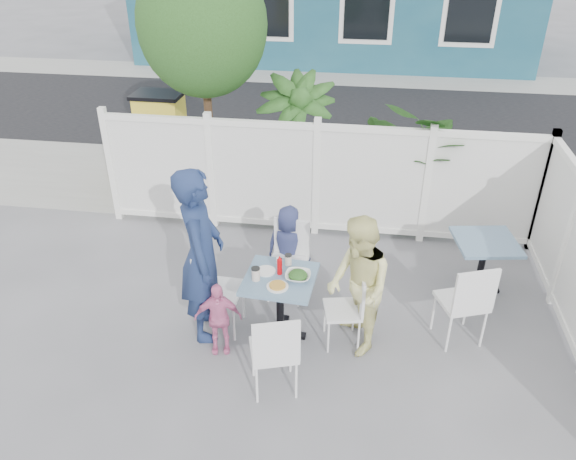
# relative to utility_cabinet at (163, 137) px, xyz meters

# --- Properties ---
(ground) EXTENTS (80.00, 80.00, 0.00)m
(ground) POSITION_rel_utility_cabinet_xyz_m (2.63, -4.00, -0.68)
(ground) COLOR slate
(near_sidewalk) EXTENTS (24.00, 2.60, 0.01)m
(near_sidewalk) POSITION_rel_utility_cabinet_xyz_m (2.63, -0.20, -0.67)
(near_sidewalk) COLOR gray
(near_sidewalk) RESTS_ON ground
(street) EXTENTS (24.00, 5.00, 0.01)m
(street) POSITION_rel_utility_cabinet_xyz_m (2.63, 3.50, -0.67)
(street) COLOR black
(street) RESTS_ON ground
(far_sidewalk) EXTENTS (24.00, 1.60, 0.01)m
(far_sidewalk) POSITION_rel_utility_cabinet_xyz_m (2.63, 6.60, -0.67)
(far_sidewalk) COLOR gray
(far_sidewalk) RESTS_ON ground
(fence_back) EXTENTS (5.86, 0.08, 1.60)m
(fence_back) POSITION_rel_utility_cabinet_xyz_m (2.73, -1.60, 0.11)
(fence_back) COLOR white
(fence_back) RESTS_ON ground
(tree) EXTENTS (1.80, 1.62, 3.59)m
(tree) POSITION_rel_utility_cabinet_xyz_m (1.03, -0.70, 1.92)
(tree) COLOR #382316
(tree) RESTS_ON ground
(utility_cabinet) EXTENTS (0.73, 0.53, 1.35)m
(utility_cabinet) POSITION_rel_utility_cabinet_xyz_m (0.00, 0.00, 0.00)
(utility_cabinet) COLOR yellow
(utility_cabinet) RESTS_ON ground
(potted_shrub_a) EXTENTS (1.18, 1.18, 2.02)m
(potted_shrub_a) POSITION_rel_utility_cabinet_xyz_m (2.34, -0.90, 0.33)
(potted_shrub_a) COLOR #234719
(potted_shrub_a) RESTS_ON ground
(potted_shrub_b) EXTENTS (2.16, 2.17, 1.82)m
(potted_shrub_b) POSITION_rel_utility_cabinet_xyz_m (4.16, -1.00, 0.24)
(potted_shrub_b) COLOR #234719
(potted_shrub_b) RESTS_ON ground
(main_table) EXTENTS (0.76, 0.76, 0.75)m
(main_table) POSITION_rel_utility_cabinet_xyz_m (2.59, -3.82, -0.09)
(main_table) COLOR #405B83
(main_table) RESTS_ON ground
(spare_table) EXTENTS (0.78, 0.78, 0.72)m
(spare_table) POSITION_rel_utility_cabinet_xyz_m (4.79, -2.72, -0.12)
(spare_table) COLOR #405B83
(spare_table) RESTS_ON ground
(chair_left) EXTENTS (0.46, 0.47, 0.99)m
(chair_left) POSITION_rel_utility_cabinet_xyz_m (1.86, -3.78, -0.10)
(chair_left) COLOR white
(chair_left) RESTS_ON ground
(chair_right) EXTENTS (0.44, 0.45, 0.85)m
(chair_right) POSITION_rel_utility_cabinet_xyz_m (3.31, -3.82, -0.18)
(chair_right) COLOR white
(chair_right) RESTS_ON ground
(chair_back) EXTENTS (0.47, 0.46, 0.93)m
(chair_back) POSITION_rel_utility_cabinet_xyz_m (2.57, -3.05, -0.13)
(chair_back) COLOR white
(chair_back) RESTS_ON ground
(chair_near) EXTENTS (0.53, 0.52, 0.94)m
(chair_near) POSITION_rel_utility_cabinet_xyz_m (2.67, -4.65, -0.13)
(chair_near) COLOR white
(chair_near) RESTS_ON ground
(chair_spare) EXTENTS (0.57, 0.56, 0.99)m
(chair_spare) POSITION_rel_utility_cabinet_xyz_m (4.48, -3.68, -0.10)
(chair_spare) COLOR white
(chair_spare) RESTS_ON ground
(man) EXTENTS (0.59, 0.77, 1.91)m
(man) POSITION_rel_utility_cabinet_xyz_m (1.79, -3.85, 0.28)
(man) COLOR navy
(man) RESTS_ON ground
(woman) EXTENTS (0.79, 0.88, 1.50)m
(woman) POSITION_rel_utility_cabinet_xyz_m (3.38, -3.87, 0.07)
(woman) COLOR #E3DC45
(woman) RESTS_ON ground
(boy) EXTENTS (0.54, 0.38, 1.05)m
(boy) POSITION_rel_utility_cabinet_xyz_m (2.54, -2.89, -0.15)
(boy) COLOR navy
(boy) RESTS_ON ground
(toddler) EXTENTS (0.51, 0.29, 0.82)m
(toddler) POSITION_rel_utility_cabinet_xyz_m (2.01, -4.14, -0.26)
(toddler) COLOR pink
(toddler) RESTS_ON ground
(plate_main) EXTENTS (0.22, 0.22, 0.01)m
(plate_main) POSITION_rel_utility_cabinet_xyz_m (2.59, -3.99, 0.08)
(plate_main) COLOR white
(plate_main) RESTS_ON main_table
(plate_side) EXTENTS (0.21, 0.21, 0.01)m
(plate_side) POSITION_rel_utility_cabinet_xyz_m (2.43, -3.74, 0.08)
(plate_side) COLOR white
(plate_side) RESTS_ON main_table
(salad_bowl) EXTENTS (0.26, 0.26, 0.06)m
(salad_bowl) POSITION_rel_utility_cabinet_xyz_m (2.77, -3.82, 0.11)
(salad_bowl) COLOR white
(salad_bowl) RESTS_ON main_table
(coffee_cup_a) EXTENTS (0.09, 0.09, 0.13)m
(coffee_cup_a) POSITION_rel_utility_cabinet_xyz_m (2.36, -3.90, 0.14)
(coffee_cup_a) COLOR beige
(coffee_cup_a) RESTS_ON main_table
(coffee_cup_b) EXTENTS (0.07, 0.07, 0.11)m
(coffee_cup_b) POSITION_rel_utility_cabinet_xyz_m (2.64, -3.58, 0.13)
(coffee_cup_b) COLOR beige
(coffee_cup_b) RESTS_ON main_table
(ketchup_bottle) EXTENTS (0.05, 0.05, 0.17)m
(ketchup_bottle) POSITION_rel_utility_cabinet_xyz_m (2.58, -3.76, 0.16)
(ketchup_bottle) COLOR #BF0409
(ketchup_bottle) RESTS_ON main_table
(salt_shaker) EXTENTS (0.03, 0.03, 0.07)m
(salt_shaker) POSITION_rel_utility_cabinet_xyz_m (2.52, -3.57, 0.11)
(salt_shaker) COLOR white
(salt_shaker) RESTS_ON main_table
(pepper_shaker) EXTENTS (0.03, 0.03, 0.07)m
(pepper_shaker) POSITION_rel_utility_cabinet_xyz_m (2.56, -3.58, 0.11)
(pepper_shaker) COLOR black
(pepper_shaker) RESTS_ON main_table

